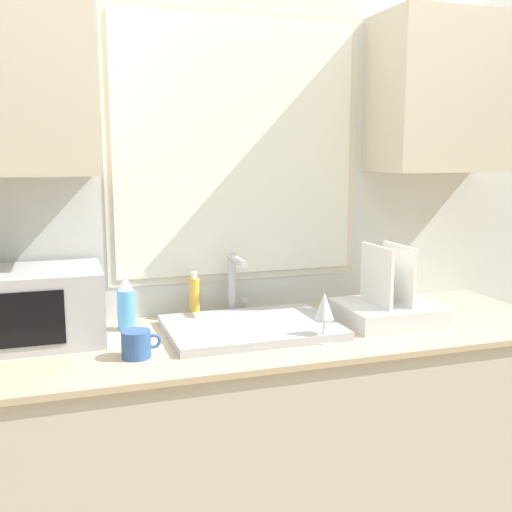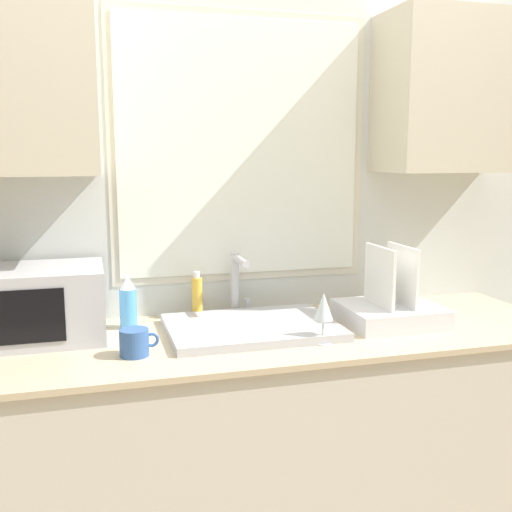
{
  "view_description": "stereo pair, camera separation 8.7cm",
  "coord_description": "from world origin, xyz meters",
  "px_view_note": "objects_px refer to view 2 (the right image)",
  "views": [
    {
      "loc": [
        -0.66,
        -1.59,
        1.52
      ],
      "look_at": [
        -0.04,
        0.3,
        1.19
      ],
      "focal_mm": 42.0,
      "sensor_mm": 36.0,
      "label": 1
    },
    {
      "loc": [
        -0.58,
        -1.61,
        1.52
      ],
      "look_at": [
        -0.04,
        0.3,
        1.19
      ],
      "focal_mm": 42.0,
      "sensor_mm": 36.0,
      "label": 2
    }
  ],
  "objects_px": {
    "microwave": "(28,304)",
    "dish_rack": "(390,309)",
    "mug_near_sink": "(135,342)",
    "soap_bottle": "(197,297)",
    "faucet": "(238,279)",
    "spray_bottle": "(128,303)",
    "wine_glass": "(323,308)"
  },
  "relations": [
    {
      "from": "spray_bottle",
      "to": "wine_glass",
      "type": "relative_size",
      "value": 1.13
    },
    {
      "from": "microwave",
      "to": "spray_bottle",
      "type": "bearing_deg",
      "value": 8.29
    },
    {
      "from": "microwave",
      "to": "dish_rack",
      "type": "distance_m",
      "value": 1.28
    },
    {
      "from": "dish_rack",
      "to": "faucet",
      "type": "bearing_deg",
      "value": 153.58
    },
    {
      "from": "faucet",
      "to": "microwave",
      "type": "xyz_separation_m",
      "value": [
        -0.75,
        -0.1,
        -0.02
      ]
    },
    {
      "from": "wine_glass",
      "to": "spray_bottle",
      "type": "bearing_deg",
      "value": 149.27
    },
    {
      "from": "dish_rack",
      "to": "spray_bottle",
      "type": "bearing_deg",
      "value": 167.96
    },
    {
      "from": "faucet",
      "to": "dish_rack",
      "type": "xyz_separation_m",
      "value": [
        0.52,
        -0.26,
        -0.09
      ]
    },
    {
      "from": "faucet",
      "to": "soap_bottle",
      "type": "bearing_deg",
      "value": 176.52
    },
    {
      "from": "faucet",
      "to": "wine_glass",
      "type": "relative_size",
      "value": 1.42
    },
    {
      "from": "microwave",
      "to": "spray_bottle",
      "type": "relative_size",
      "value": 2.54
    },
    {
      "from": "faucet",
      "to": "wine_glass",
      "type": "height_order",
      "value": "faucet"
    },
    {
      "from": "faucet",
      "to": "soap_bottle",
      "type": "xyz_separation_m",
      "value": [
        -0.16,
        0.01,
        -0.06
      ]
    },
    {
      "from": "faucet",
      "to": "spray_bottle",
      "type": "relative_size",
      "value": 1.25
    },
    {
      "from": "dish_rack",
      "to": "soap_bottle",
      "type": "xyz_separation_m",
      "value": [
        -0.67,
        0.27,
        0.03
      ]
    },
    {
      "from": "dish_rack",
      "to": "mug_near_sink",
      "type": "xyz_separation_m",
      "value": [
        -0.94,
        -0.11,
        -0.01
      ]
    },
    {
      "from": "faucet",
      "to": "mug_near_sink",
      "type": "relative_size",
      "value": 1.99
    },
    {
      "from": "faucet",
      "to": "soap_bottle",
      "type": "distance_m",
      "value": 0.17
    },
    {
      "from": "microwave",
      "to": "spray_bottle",
      "type": "distance_m",
      "value": 0.34
    },
    {
      "from": "dish_rack",
      "to": "soap_bottle",
      "type": "distance_m",
      "value": 0.72
    },
    {
      "from": "faucet",
      "to": "spray_bottle",
      "type": "height_order",
      "value": "faucet"
    },
    {
      "from": "faucet",
      "to": "microwave",
      "type": "bearing_deg",
      "value": -172.04
    },
    {
      "from": "wine_glass",
      "to": "dish_rack",
      "type": "bearing_deg",
      "value": 25.98
    },
    {
      "from": "faucet",
      "to": "mug_near_sink",
      "type": "distance_m",
      "value": 0.57
    },
    {
      "from": "spray_bottle",
      "to": "mug_near_sink",
      "type": "relative_size",
      "value": 1.59
    },
    {
      "from": "microwave",
      "to": "mug_near_sink",
      "type": "distance_m",
      "value": 0.43
    },
    {
      "from": "mug_near_sink",
      "to": "wine_glass",
      "type": "distance_m",
      "value": 0.61
    },
    {
      "from": "microwave",
      "to": "wine_glass",
      "type": "bearing_deg",
      "value": -18.41
    },
    {
      "from": "soap_bottle",
      "to": "wine_glass",
      "type": "relative_size",
      "value": 1.06
    },
    {
      "from": "spray_bottle",
      "to": "mug_near_sink",
      "type": "distance_m",
      "value": 0.32
    },
    {
      "from": "mug_near_sink",
      "to": "soap_bottle",
      "type": "bearing_deg",
      "value": 55.19
    },
    {
      "from": "mug_near_sink",
      "to": "wine_glass",
      "type": "bearing_deg",
      "value": -4.32
    }
  ]
}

